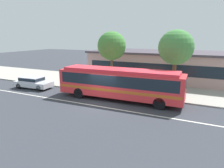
{
  "coord_description": "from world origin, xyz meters",
  "views": [
    {
      "loc": [
        7.93,
        -14.61,
        5.69
      ],
      "look_at": [
        0.11,
        2.07,
        1.3
      ],
      "focal_mm": 31.85,
      "sensor_mm": 36.0,
      "label": 1
    }
  ],
  "objects_px": {
    "pedestrian_walking_along_curb": "(146,84)",
    "street_tree_near_stop": "(112,46)",
    "transit_bus": "(119,82)",
    "sedan_behind_bus": "(33,82)",
    "street_tree_mid_block": "(176,48)",
    "pedestrian_waiting_near_sign": "(107,79)"
  },
  "relations": [
    {
      "from": "street_tree_near_stop",
      "to": "street_tree_mid_block",
      "type": "xyz_separation_m",
      "value": [
        7.02,
        -0.66,
        0.02
      ]
    },
    {
      "from": "street_tree_mid_block",
      "to": "pedestrian_walking_along_curb",
      "type": "bearing_deg",
      "value": -161.05
    },
    {
      "from": "transit_bus",
      "to": "pedestrian_walking_along_curb",
      "type": "height_order",
      "value": "transit_bus"
    },
    {
      "from": "sedan_behind_bus",
      "to": "pedestrian_walking_along_curb",
      "type": "distance_m",
      "value": 12.66
    },
    {
      "from": "street_tree_near_stop",
      "to": "street_tree_mid_block",
      "type": "distance_m",
      "value": 7.05
    },
    {
      "from": "sedan_behind_bus",
      "to": "pedestrian_waiting_near_sign",
      "type": "xyz_separation_m",
      "value": [
        7.67,
        3.51,
        0.38
      ]
    },
    {
      "from": "pedestrian_waiting_near_sign",
      "to": "sedan_behind_bus",
      "type": "bearing_deg",
      "value": -155.41
    },
    {
      "from": "street_tree_near_stop",
      "to": "sedan_behind_bus",
      "type": "bearing_deg",
      "value": -150.02
    },
    {
      "from": "pedestrian_waiting_near_sign",
      "to": "street_tree_near_stop",
      "type": "xyz_separation_m",
      "value": [
        0.08,
        0.96,
        3.57
      ]
    },
    {
      "from": "transit_bus",
      "to": "street_tree_mid_block",
      "type": "height_order",
      "value": "street_tree_mid_block"
    },
    {
      "from": "street_tree_mid_block",
      "to": "street_tree_near_stop",
      "type": "bearing_deg",
      "value": 174.64
    },
    {
      "from": "transit_bus",
      "to": "pedestrian_waiting_near_sign",
      "type": "distance_m",
      "value": 4.38
    },
    {
      "from": "pedestrian_walking_along_curb",
      "to": "pedestrian_waiting_near_sign",
      "type": "bearing_deg",
      "value": 173.27
    },
    {
      "from": "transit_bus",
      "to": "pedestrian_walking_along_curb",
      "type": "relative_size",
      "value": 6.89
    },
    {
      "from": "street_tree_mid_block",
      "to": "pedestrian_waiting_near_sign",
      "type": "bearing_deg",
      "value": -177.57
    },
    {
      "from": "transit_bus",
      "to": "sedan_behind_bus",
      "type": "xyz_separation_m",
      "value": [
        -10.52,
        -0.23,
        -0.95
      ]
    },
    {
      "from": "pedestrian_walking_along_curb",
      "to": "street_tree_mid_block",
      "type": "xyz_separation_m",
      "value": [
        2.47,
        0.85,
        3.59
      ]
    },
    {
      "from": "transit_bus",
      "to": "pedestrian_walking_along_curb",
      "type": "bearing_deg",
      "value": 56.86
    },
    {
      "from": "pedestrian_walking_along_curb",
      "to": "street_tree_near_stop",
      "type": "distance_m",
      "value": 5.98
    },
    {
      "from": "transit_bus",
      "to": "sedan_behind_bus",
      "type": "relative_size",
      "value": 2.64
    },
    {
      "from": "sedan_behind_bus",
      "to": "pedestrian_waiting_near_sign",
      "type": "height_order",
      "value": "pedestrian_waiting_near_sign"
    },
    {
      "from": "street_tree_near_stop",
      "to": "pedestrian_walking_along_curb",
      "type": "bearing_deg",
      "value": -18.31
    }
  ]
}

